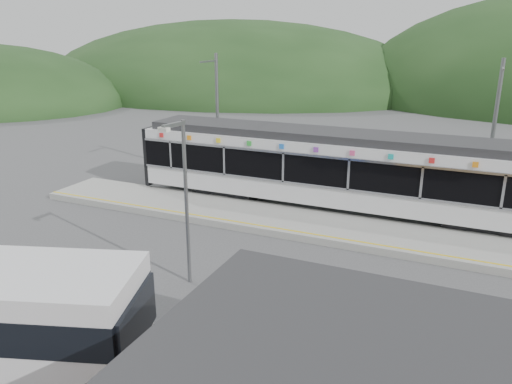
% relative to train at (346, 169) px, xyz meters
% --- Properties ---
extents(ground, '(120.00, 120.00, 0.00)m').
position_rel_train_xyz_m(ground, '(-1.05, -6.00, -2.06)').
color(ground, '#4C4C4F').
rests_on(ground, ground).
extents(hills, '(146.00, 149.00, 26.00)m').
position_rel_train_xyz_m(hills, '(5.14, -0.71, -2.06)').
color(hills, '#1E3D19').
rests_on(hills, ground).
extents(platform, '(26.00, 3.20, 0.30)m').
position_rel_train_xyz_m(platform, '(-1.05, -2.70, -1.91)').
color(platform, '#9E9E99').
rests_on(platform, ground).
extents(yellow_line, '(26.00, 0.10, 0.01)m').
position_rel_train_xyz_m(yellow_line, '(-1.05, -4.00, -1.76)').
color(yellow_line, yellow).
rests_on(yellow_line, platform).
extents(train, '(20.44, 3.01, 3.74)m').
position_rel_train_xyz_m(train, '(0.00, 0.00, 0.00)').
color(train, black).
rests_on(train, ground).
extents(catenary_mast_west, '(0.18, 1.80, 7.00)m').
position_rel_train_xyz_m(catenary_mast_west, '(-8.05, 2.56, 1.58)').
color(catenary_mast_west, slate).
rests_on(catenary_mast_west, ground).
extents(catenary_mast_east, '(0.18, 1.80, 7.00)m').
position_rel_train_xyz_m(catenary_mast_east, '(5.95, 2.56, 1.58)').
color(catenary_mast_east, slate).
rests_on(catenary_mast_east, ground).
extents(lamp_post, '(0.38, 1.00, 5.48)m').
position_rel_train_xyz_m(lamp_post, '(-2.97, -9.11, 1.22)').
color(lamp_post, slate).
rests_on(lamp_post, ground).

